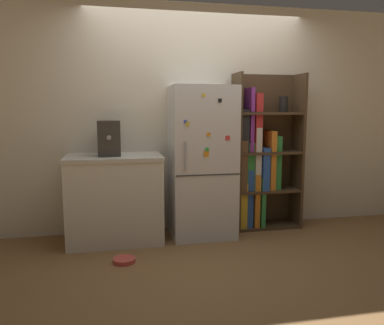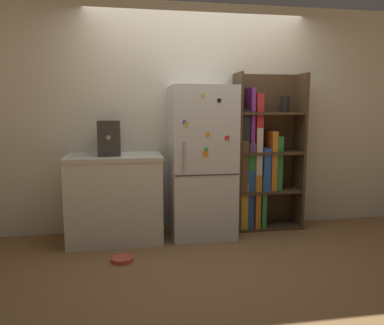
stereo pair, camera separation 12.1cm
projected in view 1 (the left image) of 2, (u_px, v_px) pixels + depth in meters
ground_plane at (205, 239)px, 4.11m from camera, size 16.00×16.00×0.00m
wall_back at (196, 119)px, 4.38m from camera, size 8.00×0.05×2.60m
refrigerator at (202, 162)px, 4.14m from camera, size 0.69×0.61×1.66m
bookshelf at (259, 161)px, 4.43m from camera, size 0.80×0.34×1.82m
kitchen_counter at (115, 198)px, 4.00m from camera, size 1.00×0.62×0.93m
espresso_machine at (109, 138)px, 3.91m from camera, size 0.23×0.35×0.37m
pet_bowl at (124, 260)px, 3.48m from camera, size 0.21×0.21×0.04m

